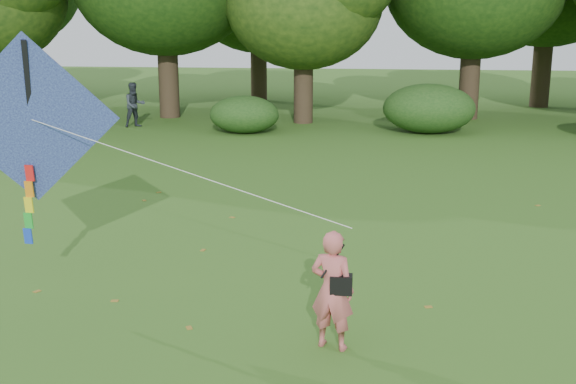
# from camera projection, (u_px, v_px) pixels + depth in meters

# --- Properties ---
(ground) EXTENTS (100.00, 100.00, 0.00)m
(ground) POSITION_uv_depth(u_px,v_px,m) (316.00, 323.00, 10.74)
(ground) COLOR #265114
(ground) RESTS_ON ground
(man_kite_flyer) EXTENTS (0.71, 0.57, 1.68)m
(man_kite_flyer) POSITION_uv_depth(u_px,v_px,m) (332.00, 290.00, 9.77)
(man_kite_flyer) COLOR #C55D5C
(man_kite_flyer) RESTS_ON ground
(bystander_left) EXTENTS (1.10, 1.06, 1.78)m
(bystander_left) POSITION_uv_depth(u_px,v_px,m) (135.00, 105.00, 28.90)
(bystander_left) COLOR #2A3139
(bystander_left) RESTS_ON ground
(crossbody_bag) EXTENTS (0.43, 0.20, 0.69)m
(crossbody_bag) POSITION_uv_depth(u_px,v_px,m) (341.00, 283.00, 9.70)
(crossbody_bag) COLOR black
(crossbody_bag) RESTS_ON ground
(flying_kite) EXTENTS (6.29, 1.75, 3.36)m
(flying_kite) POSITION_uv_depth(u_px,v_px,m) (31.00, 122.00, 11.07)
(flying_kite) COLOR #286DAF
(flying_kite) RESTS_ON ground
(shrub_band) EXTENTS (39.15, 3.22, 1.88)m
(shrub_band) POSITION_uv_depth(u_px,v_px,m) (331.00, 110.00, 27.59)
(shrub_band) COLOR #264919
(shrub_band) RESTS_ON ground
(fallen_leaves) EXTENTS (10.21, 10.01, 0.01)m
(fallen_leaves) POSITION_uv_depth(u_px,v_px,m) (264.00, 255.00, 13.71)
(fallen_leaves) COLOR olive
(fallen_leaves) RESTS_ON ground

